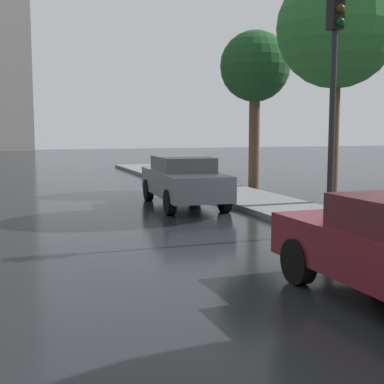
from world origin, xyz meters
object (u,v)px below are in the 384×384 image
Objects in this scene: car_grey_mid_road at (183,180)px; street_tree_near at (337,28)px; street_tree_mid at (255,69)px; traffic_light at (334,68)px.

street_tree_near is (4.01, -1.45, 4.22)m from car_grey_mid_road.
car_grey_mid_road is 6.19m from street_tree_mid.
traffic_light is at bearing -105.09° from street_tree_mid.
car_grey_mid_road is 0.93× the size of traffic_light.
street_tree_mid is at bearing 44.21° from car_grey_mid_road.
street_tree_near is at bearing -16.50° from car_grey_mid_road.
traffic_light reaches higher than car_grey_mid_road.
car_grey_mid_road is at bearing 160.16° from street_tree_near.
car_grey_mid_road is at bearing -139.13° from street_tree_mid.
street_tree_mid is at bearing 74.91° from traffic_light.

